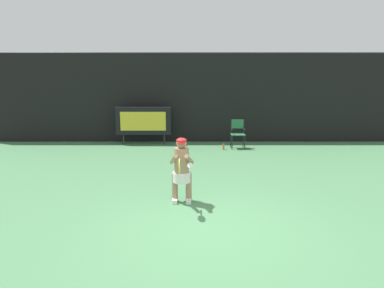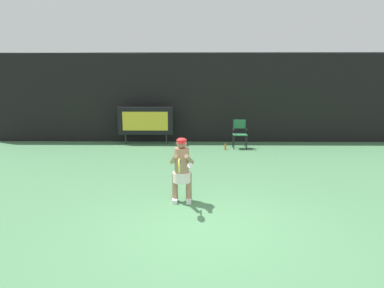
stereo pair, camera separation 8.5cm
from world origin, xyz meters
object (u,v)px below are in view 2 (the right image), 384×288
object	(u,v)px
scoreboard	(146,121)
tennis_player	(182,168)
umpire_chair	(240,132)
water_bottle	(225,146)
tennis_racket	(179,166)

from	to	relation	value
scoreboard	tennis_player	bearing A→B (deg)	-75.13
tennis_player	umpire_chair	bearing A→B (deg)	71.18
scoreboard	water_bottle	world-z (taller)	scoreboard
scoreboard	tennis_racket	distance (m)	7.37
tennis_racket	water_bottle	bearing A→B (deg)	72.00
umpire_chair	tennis_racket	world-z (taller)	tennis_racket
scoreboard	water_bottle	xyz separation A→B (m)	(3.12, -1.04, -0.82)
scoreboard	tennis_racket	world-z (taller)	scoreboard
water_bottle	scoreboard	bearing A→B (deg)	161.58
scoreboard	water_bottle	size ratio (longest dim) A/B	8.30
umpire_chair	tennis_player	size ratio (longest dim) A/B	0.76
scoreboard	umpire_chair	size ratio (longest dim) A/B	2.04
umpire_chair	water_bottle	xyz separation A→B (m)	(-0.56, -0.31, -0.50)
tennis_racket	tennis_player	bearing A→B (deg)	83.32
water_bottle	tennis_player	distance (m)	5.67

